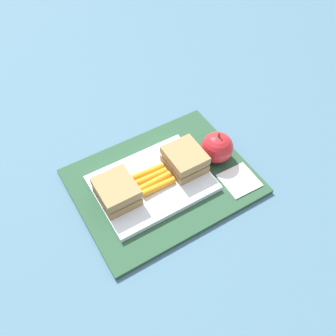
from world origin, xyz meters
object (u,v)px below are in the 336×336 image
(carrot_sticks_bundle, at_px, (153,179))
(apple, at_px, (217,148))
(food_tray, at_px, (152,183))
(sandwich_half_right, at_px, (185,159))
(paper_napkin, at_px, (239,180))
(sandwich_half_left, at_px, (117,192))

(carrot_sticks_bundle, xyz_separation_m, apple, (0.15, -0.01, 0.02))
(food_tray, bearing_deg, carrot_sticks_bundle, -16.48)
(sandwich_half_right, xyz_separation_m, apple, (0.08, -0.01, 0.00))
(food_tray, relative_size, carrot_sticks_bundle, 2.96)
(food_tray, height_order, paper_napkin, food_tray)
(food_tray, distance_m, paper_napkin, 0.18)
(apple, bearing_deg, carrot_sticks_bundle, 177.06)
(sandwich_half_left, height_order, sandwich_half_right, same)
(sandwich_half_left, height_order, paper_napkin, sandwich_half_left)
(apple, bearing_deg, sandwich_half_left, 178.01)
(sandwich_half_right, bearing_deg, sandwich_half_left, 180.00)
(sandwich_half_left, bearing_deg, paper_napkin, -19.48)
(sandwich_half_left, bearing_deg, sandwich_half_right, 0.00)
(sandwich_half_right, bearing_deg, food_tray, 180.00)
(food_tray, distance_m, carrot_sticks_bundle, 0.01)
(sandwich_half_right, height_order, apple, apple)
(sandwich_half_right, bearing_deg, carrot_sticks_bundle, -179.85)
(food_tray, xyz_separation_m, sandwich_half_right, (0.08, 0.00, 0.03))
(sandwich_half_right, height_order, carrot_sticks_bundle, sandwich_half_right)
(carrot_sticks_bundle, relative_size, apple, 0.98)
(food_tray, height_order, apple, apple)
(food_tray, xyz_separation_m, sandwich_half_left, (-0.08, 0.00, 0.03))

